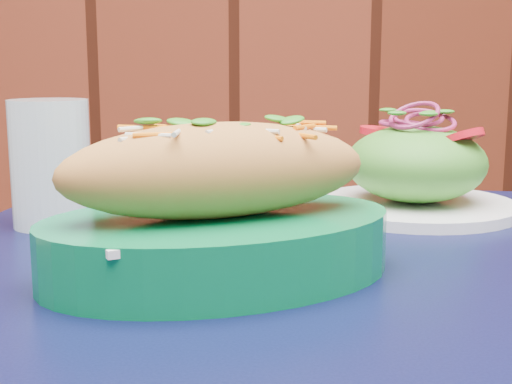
{
  "coord_description": "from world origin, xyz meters",
  "views": [
    {
      "loc": [
        -0.34,
        0.94,
        0.92
      ],
      "look_at": [
        -0.34,
        1.55,
        0.81
      ],
      "focal_mm": 50.0,
      "sensor_mm": 36.0,
      "label": 1
    }
  ],
  "objects": [
    {
      "name": "banh_mi_basket",
      "position": [
        -0.37,
        1.5,
        0.8
      ],
      "size": [
        0.34,
        0.28,
        0.13
      ],
      "rotation": [
        0.0,
        0.0,
        0.38
      ],
      "color": "#066A38",
      "rests_on": "cafe_table"
    },
    {
      "name": "cafe_table",
      "position": [
        -0.26,
        1.51,
        0.66
      ],
      "size": [
        0.9,
        0.9,
        0.75
      ],
      "rotation": [
        0.0,
        0.0,
        -0.14
      ],
      "color": "black",
      "rests_on": "ground"
    },
    {
      "name": "water_glass",
      "position": [
        -0.55,
        1.68,
        0.82
      ],
      "size": [
        0.08,
        0.08,
        0.13
      ],
      "primitive_type": "cylinder",
      "color": "silver",
      "rests_on": "cafe_table"
    },
    {
      "name": "salad_plate",
      "position": [
        -0.15,
        1.75,
        0.8
      ],
      "size": [
        0.23,
        0.23,
        0.12
      ],
      "rotation": [
        0.0,
        0.0,
        0.03
      ],
      "color": "white",
      "rests_on": "cafe_table"
    }
  ]
}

